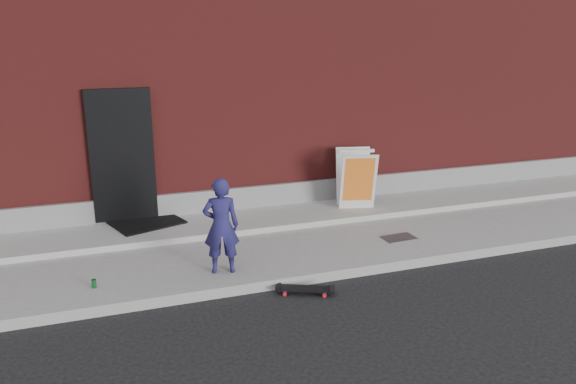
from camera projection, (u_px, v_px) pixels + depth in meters
name	position (u px, v px, depth m)	size (l,w,h in m)	color
ground	(332.00, 281.00, 7.98)	(80.00, 80.00, 0.00)	black
sidewalk	(296.00, 240.00, 9.32)	(20.00, 3.00, 0.15)	slate
apron	(279.00, 217.00, 10.10)	(20.00, 1.20, 0.10)	gray
building	(219.00, 70.00, 13.63)	(20.00, 8.10, 5.00)	maroon
child	(221.00, 226.00, 7.75)	(0.50, 0.33, 1.37)	#1E1B4C
skateboard	(305.00, 289.00, 7.58)	(0.78, 0.50, 0.09)	red
pizza_sign	(356.00, 178.00, 10.38)	(0.82, 0.91, 1.09)	silver
soda_can	(94.00, 284.00, 7.42)	(0.06, 0.06, 0.12)	#197E33
doormat	(147.00, 222.00, 9.63)	(1.10, 0.89, 0.03)	black
utility_plate	(399.00, 238.00, 9.20)	(0.53, 0.34, 0.02)	#504F54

